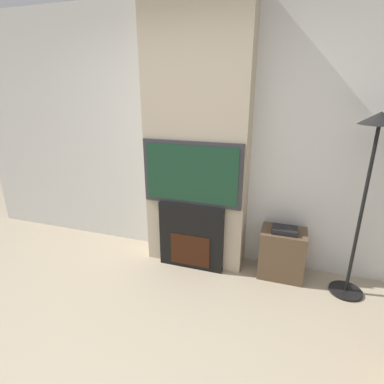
# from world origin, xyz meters

# --- Properties ---
(wall_back) EXTENTS (6.00, 0.06, 2.70)m
(wall_back) POSITION_xyz_m (0.00, 2.03, 1.35)
(wall_back) COLOR silver
(wall_back) RESTS_ON ground_plane
(chimney_breast) EXTENTS (1.04, 0.32, 2.70)m
(chimney_breast) POSITION_xyz_m (0.00, 1.84, 1.35)
(chimney_breast) COLOR tan
(chimney_breast) RESTS_ON ground_plane
(fireplace) EXTENTS (0.69, 0.15, 0.72)m
(fireplace) POSITION_xyz_m (0.00, 1.68, 0.36)
(fireplace) COLOR black
(fireplace) RESTS_ON ground_plane
(television) EXTENTS (1.01, 0.07, 0.65)m
(television) POSITION_xyz_m (0.00, 1.68, 1.05)
(television) COLOR #2D2D33
(television) RESTS_ON fireplace
(floor_lamp) EXTENTS (0.32, 0.32, 1.67)m
(floor_lamp) POSITION_xyz_m (1.54, 1.70, 1.28)
(floor_lamp) COLOR black
(floor_lamp) RESTS_ON ground_plane
(media_stand) EXTENTS (0.44, 0.32, 0.55)m
(media_stand) POSITION_xyz_m (0.93, 1.80, 0.26)
(media_stand) COLOR brown
(media_stand) RESTS_ON ground_plane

